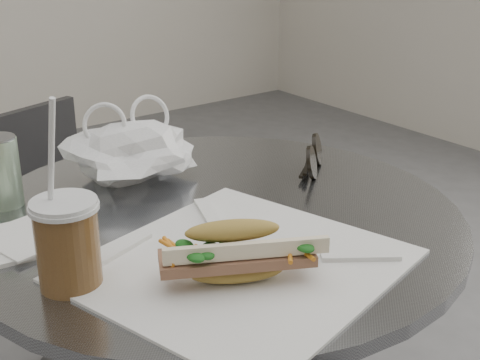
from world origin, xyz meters
TOP-DOWN VIEW (x-y plane):
  - cafe_table at (0.00, 0.20)m, footprint 0.76×0.76m
  - chair_far at (0.05, 0.90)m, footprint 0.39×0.42m
  - sandwich_paper at (-0.07, 0.04)m, footprint 0.46×0.44m
  - banh_mi at (-0.10, 0.01)m, footprint 0.25×0.19m
  - iced_coffee at (-0.27, 0.13)m, footprint 0.08×0.08m
  - sunglasses at (0.24, 0.24)m, footprint 0.12×0.10m
  - plastic_bag at (-0.04, 0.38)m, footprint 0.25×0.22m
  - napkin_stack at (-0.26, 0.28)m, footprint 0.14×0.14m
  - drink_can at (-0.25, 0.42)m, footprint 0.06×0.06m

SIDE VIEW (x-z plane):
  - chair_far at x=0.05m, z-range -0.04..0.68m
  - cafe_table at x=0.00m, z-range 0.10..0.84m
  - sandwich_paper at x=-0.07m, z-range 0.74..0.74m
  - napkin_stack at x=-0.26m, z-range 0.74..0.75m
  - sunglasses at x=0.24m, z-range 0.73..0.79m
  - banh_mi at x=-0.10m, z-range 0.74..0.82m
  - plastic_bag at x=-0.04m, z-range 0.74..0.84m
  - drink_can at x=-0.25m, z-range 0.74..0.85m
  - iced_coffee at x=-0.27m, z-range 0.68..0.92m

